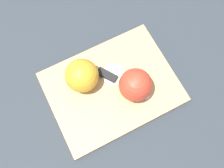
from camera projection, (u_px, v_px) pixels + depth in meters
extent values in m
plane|color=#282D33|center=(112.00, 89.00, 0.74)|extent=(4.00, 4.00, 0.00)
cube|color=tan|center=(112.00, 88.00, 0.73)|extent=(0.38, 0.30, 0.02)
sphere|color=gold|center=(82.00, 76.00, 0.68)|extent=(0.09, 0.09, 0.09)
cylinder|color=#EFE5C6|center=(83.00, 78.00, 0.67)|extent=(0.08, 0.03, 0.08)
sphere|color=red|center=(135.00, 85.00, 0.67)|extent=(0.09, 0.09, 0.09)
cylinder|color=#EFE5C6|center=(135.00, 82.00, 0.67)|extent=(0.07, 0.05, 0.08)
cube|color=silver|center=(132.00, 90.00, 0.71)|extent=(0.06, 0.10, 0.00)
cube|color=black|center=(107.00, 75.00, 0.71)|extent=(0.04, 0.06, 0.02)
cylinder|color=#EFE5C6|center=(113.00, 74.00, 0.72)|extent=(0.07, 0.07, 0.01)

